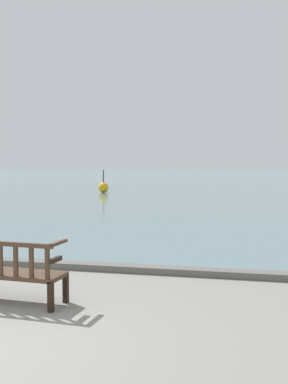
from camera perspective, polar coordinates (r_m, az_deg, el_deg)
harbor_water at (r=48.62m, az=8.95°, el=1.69°), size 100.00×80.00×0.08m
quay_edge_kerb at (r=9.13m, az=-8.04°, el=-8.64°), size 40.00×0.30×0.12m
park_bench at (r=7.17m, az=-15.79°, el=-8.95°), size 1.63×0.64×0.92m
channel_buoy at (r=27.21m, az=-4.83°, el=0.55°), size 0.58×0.58×1.28m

